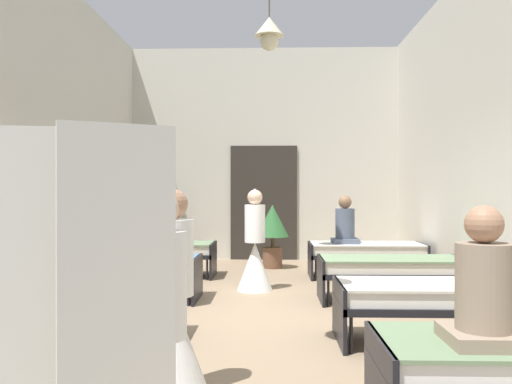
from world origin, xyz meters
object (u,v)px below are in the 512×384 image
object	(u,v)px
bed_left_row_1	(75,295)
nurse_mid_aisle	(173,319)
bed_right_row_3	(366,251)
privacy_screen	(6,357)
patient_seated_primary	(484,293)
patient_seated_secondary	(345,226)
bed_right_row_2	(392,268)
nurse_far_aisle	(255,254)
bed_left_row_2	(128,267)
bed_left_row_3	(159,251)
potted_plant	(272,227)
nurse_near_aisle	(158,371)
bed_right_row_1	(437,297)

from	to	relation	value
bed_left_row_1	nurse_mid_aisle	world-z (taller)	nurse_mid_aisle
bed_right_row_3	privacy_screen	size ratio (longest dim) A/B	1.12
patient_seated_primary	privacy_screen	bearing A→B (deg)	-151.76
patient_seated_secondary	bed_right_row_2	bearing A→B (deg)	-79.55
nurse_far_aisle	bed_left_row_2	bearing A→B (deg)	16.80
bed_left_row_3	potted_plant	world-z (taller)	potted_plant
nurse_near_aisle	bed_left_row_3	bearing A→B (deg)	-153.87
bed_left_row_3	privacy_screen	bearing A→B (deg)	-82.24
bed_right_row_3	nurse_mid_aisle	bearing A→B (deg)	-114.22
bed_left_row_3	privacy_screen	world-z (taller)	privacy_screen
bed_right_row_1	bed_right_row_3	bearing A→B (deg)	90.00
nurse_mid_aisle	potted_plant	bearing A→B (deg)	42.19
bed_left_row_1	nurse_near_aisle	bearing A→B (deg)	-60.68
bed_left_row_1	bed_left_row_3	world-z (taller)	same
bed_right_row_2	bed_right_row_1	bearing A→B (deg)	-90.00
potted_plant	privacy_screen	xyz separation A→B (m)	(-0.98, -8.00, 0.09)
bed_left_row_2	nurse_mid_aisle	size ratio (longest dim) A/B	1.28
bed_left_row_3	bed_right_row_3	bearing A→B (deg)	0.00
bed_left_row_1	bed_right_row_1	world-z (taller)	same
bed_left_row_2	nurse_mid_aisle	bearing A→B (deg)	-69.29
nurse_near_aisle	privacy_screen	distance (m)	0.94
bed_left_row_3	privacy_screen	distance (m)	7.05
nurse_near_aisle	bed_left_row_2	bearing A→B (deg)	-148.74
nurse_far_aisle	patient_seated_primary	xyz separation A→B (m)	(1.47, -4.60, 0.34)
bed_right_row_1	bed_right_row_3	distance (m)	3.80
bed_left_row_1	bed_right_row_3	size ratio (longest dim) A/B	1.00
bed_left_row_1	nurse_near_aisle	size ratio (longest dim) A/B	1.28
bed_right_row_3	nurse_far_aisle	size ratio (longest dim) A/B	1.28
bed_left_row_1	privacy_screen	distance (m)	3.34
bed_right_row_2	bed_left_row_2	bearing A→B (deg)	180.00
bed_left_row_2	nurse_near_aisle	world-z (taller)	nurse_near_aisle
patient_seated_secondary	privacy_screen	xyz separation A→B (m)	(-2.20, -6.97, -0.02)
nurse_far_aisle	bed_right_row_3	bearing A→B (deg)	-153.12
privacy_screen	bed_right_row_3	bearing A→B (deg)	59.02
nurse_mid_aisle	bed_left_row_3	bearing A→B (deg)	62.27
bed_right_row_3	privacy_screen	world-z (taller)	privacy_screen
bed_left_row_2	nurse_far_aisle	world-z (taller)	nurse_far_aisle
bed_right_row_2	nurse_mid_aisle	size ratio (longest dim) A/B	1.28
nurse_mid_aisle	nurse_far_aisle	bearing A→B (deg)	42.12
nurse_far_aisle	patient_seated_primary	size ratio (longest dim) A/B	1.86
bed_left_row_2	bed_right_row_1	bearing A→B (deg)	-28.51
bed_left_row_2	nurse_mid_aisle	world-z (taller)	nurse_mid_aisle
bed_left_row_3	bed_right_row_3	size ratio (longest dim) A/B	1.00
bed_left_row_3	nurse_mid_aisle	bearing A→B (deg)	-76.67
bed_left_row_3	patient_seated_secondary	world-z (taller)	patient_seated_secondary
bed_right_row_1	bed_right_row_3	world-z (taller)	same
bed_right_row_3	nurse_far_aisle	xyz separation A→B (m)	(-1.82, -1.19, 0.09)
patient_seated_secondary	nurse_near_aisle	bearing A→B (deg)	-106.38
nurse_mid_aisle	bed_right_row_1	bearing A→B (deg)	-11.64
bed_right_row_1	potted_plant	xyz separation A→B (m)	(-1.57, 4.83, 0.32)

